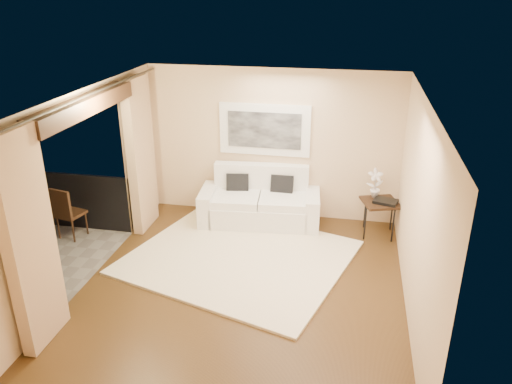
% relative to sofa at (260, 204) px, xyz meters
% --- Properties ---
extents(floor, '(5.00, 5.00, 0.00)m').
position_rel_sofa_xyz_m(floor, '(0.15, -2.10, -0.36)').
color(floor, '#4D3316').
rests_on(floor, ground).
extents(room_shell, '(5.00, 6.40, 5.00)m').
position_rel_sofa_xyz_m(room_shell, '(-1.98, -2.10, 2.16)').
color(room_shell, white).
rests_on(room_shell, ground).
extents(balcony, '(1.81, 2.60, 1.17)m').
position_rel_sofa_xyz_m(balcony, '(-3.15, -2.10, -0.18)').
color(balcony, '#605B56').
rests_on(balcony, ground).
extents(curtains, '(0.16, 4.80, 2.64)m').
position_rel_sofa_xyz_m(curtains, '(-1.96, -2.10, 0.98)').
color(curtains, tan).
rests_on(curtains, ground).
extents(artwork, '(1.62, 0.07, 0.92)m').
position_rel_sofa_xyz_m(artwork, '(0.01, 0.37, 1.26)').
color(artwork, white).
rests_on(artwork, room_shell).
extents(rug, '(3.87, 3.59, 0.04)m').
position_rel_sofa_xyz_m(rug, '(-0.08, -1.35, -0.34)').
color(rug, '#FFF1CD').
rests_on(rug, floor).
extents(sofa, '(2.18, 1.09, 1.01)m').
position_rel_sofa_xyz_m(sofa, '(0.00, 0.00, 0.00)').
color(sofa, white).
rests_on(sofa, floor).
extents(side_table, '(0.72, 0.72, 0.62)m').
position_rel_sofa_xyz_m(side_table, '(2.08, -0.10, 0.21)').
color(side_table, black).
rests_on(side_table, floor).
extents(tray, '(0.44, 0.37, 0.05)m').
position_rel_sofa_xyz_m(tray, '(2.16, -0.14, 0.29)').
color(tray, black).
rests_on(tray, side_table).
extents(orchid, '(0.31, 0.26, 0.51)m').
position_rel_sofa_xyz_m(orchid, '(1.97, 0.06, 0.52)').
color(orchid, white).
rests_on(orchid, side_table).
extents(bistro_table, '(0.79, 0.79, 0.80)m').
position_rel_sofa_xyz_m(bistro_table, '(-3.27, -2.27, 0.36)').
color(bistro_table, black).
rests_on(bistro_table, balcony).
extents(balcony_chair_far, '(0.48, 0.48, 0.92)m').
position_rel_sofa_xyz_m(balcony_chair_far, '(-3.05, -1.26, 0.17)').
color(balcony_chair_far, black).
rests_on(balcony_chair_far, balcony).
extents(ice_bucket, '(0.18, 0.18, 0.20)m').
position_rel_sofa_xyz_m(ice_bucket, '(-3.44, -2.16, 0.54)').
color(ice_bucket, silver).
rests_on(ice_bucket, bistro_table).
extents(candle, '(0.06, 0.06, 0.07)m').
position_rel_sofa_xyz_m(candle, '(-3.24, -2.13, 0.48)').
color(candle, red).
rests_on(candle, bistro_table).
extents(vase, '(0.04, 0.04, 0.18)m').
position_rel_sofa_xyz_m(vase, '(-3.26, -2.44, 0.53)').
color(vase, silver).
rests_on(vase, bistro_table).
extents(glass_a, '(0.06, 0.06, 0.12)m').
position_rel_sofa_xyz_m(glass_a, '(-3.13, -2.34, 0.50)').
color(glass_a, silver).
rests_on(glass_a, bistro_table).
extents(glass_b, '(0.06, 0.06, 0.12)m').
position_rel_sofa_xyz_m(glass_b, '(-3.09, -2.25, 0.50)').
color(glass_b, white).
rests_on(glass_b, bistro_table).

